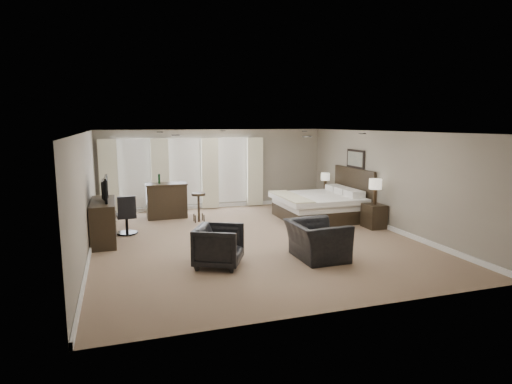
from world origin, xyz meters
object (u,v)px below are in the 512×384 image
object	(u,v)px
bed	(320,194)
bar_counter	(167,200)
lamp_near	(375,192)
tv	(102,198)
bar_stool_left	(159,203)
lamp_far	(325,182)
desk_chair	(126,215)
bar_stool_right	(199,207)
nightstand_near	(374,216)
nightstand_far	(325,199)
dresser	(104,221)
armchair_near	(317,234)
armchair_far	(219,244)

from	to	relation	value
bed	bar_counter	world-z (taller)	bed
lamp_near	tv	bearing A→B (deg)	173.70
lamp_near	bar_stool_left	world-z (taller)	lamp_near
lamp_near	bar_stool_left	distance (m)	6.43
lamp_far	bar_counter	distance (m)	5.21
desk_chair	bar_stool_right	bearing A→B (deg)	-162.22
bar_stool_right	lamp_near	bearing A→B (deg)	-26.24
desk_chair	nightstand_near	bearing A→B (deg)	163.86
nightstand_far	bar_stool_left	bearing A→B (deg)	173.98
lamp_near	dresser	distance (m)	6.98
dresser	bar_counter	xyz separation A→B (m)	(1.72, 2.22, 0.03)
dresser	bar_counter	size ratio (longest dim) A/B	1.42
lamp_near	dresser	size ratio (longest dim) A/B	0.40
bed	armchair_near	distance (m)	3.84
tv	bar_stool_left	size ratio (longest dim) A/B	1.33
bed	bar_counter	xyz separation A→B (m)	(-4.31, 1.53, -0.21)
armchair_near	bar_stool_left	xyz separation A→B (m)	(-2.72, 5.42, -0.15)
bar_stool_right	bar_counter	bearing A→B (deg)	134.80
lamp_far	dresser	bearing A→B (deg)	-162.85
nightstand_far	desk_chair	bearing A→B (deg)	-166.40
lamp_near	bar_stool_right	size ratio (longest dim) A/B	0.82
tv	armchair_far	distance (m)	3.43
armchair_near	armchair_far	xyz separation A→B (m)	(-2.05, 0.16, -0.08)
tv	bed	bearing A→B (deg)	-83.51
armchair_near	lamp_near	bearing A→B (deg)	-54.84
lamp_near	armchair_near	xyz separation A→B (m)	(-2.66, -1.96, -0.46)
bed	desk_chair	size ratio (longest dim) A/B	2.28
dresser	tv	world-z (taller)	tv
bar_counter	bar_stool_right	distance (m)	1.16
dresser	armchair_near	xyz separation A→B (m)	(4.26, -2.72, 0.03)
lamp_far	desk_chair	xyz separation A→B (m)	(-6.39, -1.54, -0.36)
nightstand_near	armchair_near	size ratio (longest dim) A/B	0.53
bar_stool_right	armchair_far	bearing A→B (deg)	-94.68
nightstand_near	lamp_far	bearing A→B (deg)	90.00
nightstand_near	tv	bearing A→B (deg)	173.70
lamp_near	desk_chair	size ratio (longest dim) A/B	0.68
dresser	desk_chair	bearing A→B (deg)	47.94
desk_chair	nightstand_far	bearing A→B (deg)	-170.56
armchair_near	desk_chair	bearing A→B (deg)	47.21
nightstand_near	bar_stool_right	size ratio (longest dim) A/B	0.77
bar_stool_left	desk_chair	world-z (taller)	desk_chair
nightstand_near	bar_stool_left	world-z (taller)	bar_stool_left
tv	desk_chair	world-z (taller)	tv
tv	nightstand_far	bearing A→B (deg)	-72.85
armchair_near	bar_counter	world-z (taller)	armchair_near
nightstand_near	bar_stool_right	bearing A→B (deg)	153.76
bar_stool_right	desk_chair	bearing A→B (deg)	-158.06
armchair_far	desk_chair	distance (m)	3.57
bar_stool_left	nightstand_near	bearing A→B (deg)	-32.81
lamp_near	lamp_far	distance (m)	2.90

